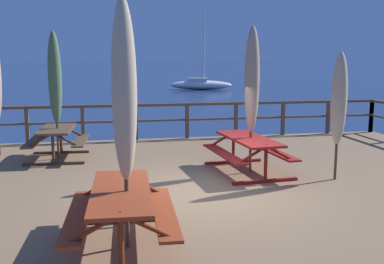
{
  "coord_description": "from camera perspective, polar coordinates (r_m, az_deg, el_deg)",
  "views": [
    {
      "loc": [
        -1.7,
        -7.87,
        3.11
      ],
      "look_at": [
        0.0,
        0.88,
        1.64
      ],
      "focal_mm": 42.38,
      "sensor_mm": 36.0,
      "label": 1
    }
  ],
  "objects": [
    {
      "name": "wooden_deck",
      "position": [
        8.52,
        1.14,
        -9.74
      ],
      "size": [
        14.37,
        11.69,
        0.64
      ],
      "primitive_type": "cube",
      "color": "#846647",
      "rests_on": "ground"
    },
    {
      "name": "patio_umbrella_tall_front",
      "position": [
        11.39,
        -16.87,
        6.45
      ],
      "size": [
        0.32,
        0.32,
        3.1
      ],
      "color": "#4C3828",
      "rests_on": "wooden_deck"
    },
    {
      "name": "picnic_table_front_right",
      "position": [
        9.87,
        7.1,
        -1.84
      ],
      "size": [
        1.58,
        2.25,
        0.78
      ],
      "color": "maroon",
      "rests_on": "wooden_deck"
    },
    {
      "name": "railing_waterside_far",
      "position": [
        13.78,
        -3.83,
        2.13
      ],
      "size": [
        14.17,
        0.1,
        1.09
      ],
      "color": "brown",
      "rests_on": "wooden_deck"
    },
    {
      "name": "picnic_table_back_right",
      "position": [
        6.08,
        -8.89,
        -9.03
      ],
      "size": [
        1.5,
        2.16,
        0.78
      ],
      "color": "#993819",
      "rests_on": "wooden_deck"
    },
    {
      "name": "patio_umbrella_tall_mid_right",
      "position": [
        9.69,
        7.55,
        6.45
      ],
      "size": [
        0.32,
        0.32,
        3.13
      ],
      "color": "#4C3828",
      "rests_on": "wooden_deck"
    },
    {
      "name": "patio_umbrella_short_back",
      "position": [
        9.51,
        18.0,
        3.92
      ],
      "size": [
        0.32,
        0.32,
        2.58
      ],
      "color": "#4C3828",
      "rests_on": "wooden_deck"
    },
    {
      "name": "picnic_table_mid_left",
      "position": [
        11.55,
        -16.64,
        -0.59
      ],
      "size": [
        1.48,
        1.72,
        0.78
      ],
      "color": "brown",
      "rests_on": "wooden_deck"
    },
    {
      "name": "sailboat_distant",
      "position": [
        44.24,
        1.09,
        6.01
      ],
      "size": [
        6.22,
        2.98,
        7.72
      ],
      "color": "white",
      "rests_on": "ground"
    },
    {
      "name": "ground_plane",
      "position": [
        8.63,
        1.14,
        -11.74
      ],
      "size": [
        600.0,
        600.0,
        0.0
      ],
      "primitive_type": "plane",
      "color": "navy"
    },
    {
      "name": "patio_umbrella_tall_back_left",
      "position": [
        5.74,
        -8.53,
        5.0
      ],
      "size": [
        0.32,
        0.32,
        3.22
      ],
      "color": "#4C3828",
      "rests_on": "wooden_deck"
    }
  ]
}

